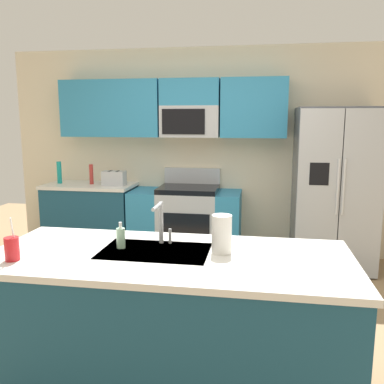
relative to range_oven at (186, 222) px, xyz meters
name	(u,v)px	position (x,y,z in m)	size (l,w,h in m)	color
ground_plane	(176,328)	(0.25, -1.80, -0.44)	(9.00, 9.00, 0.00)	#997A56
kitchen_wall_unit	(198,139)	(0.10, 0.28, 1.03)	(5.20, 0.43, 2.60)	beige
back_counter	(91,218)	(-1.25, 0.00, 0.01)	(1.13, 0.63, 0.90)	navy
range_oven	(186,222)	(0.00, 0.00, 0.00)	(1.36, 0.61, 1.10)	#B7BABF
refrigerator	(334,189)	(1.74, -0.07, 0.48)	(0.90, 0.76, 1.85)	#4C4F54
island_counter	(169,322)	(0.36, -2.55, 0.01)	(2.23, 0.96, 0.90)	navy
toaster	(114,178)	(-0.90, -0.05, 0.55)	(0.28, 0.16, 0.18)	#B7BABF
pepper_mill	(91,174)	(-1.22, 0.00, 0.58)	(0.05, 0.05, 0.25)	#B2332D
bottle_teal	(59,172)	(-1.66, -0.01, 0.60)	(0.06, 0.06, 0.28)	teal
sink_faucet	(161,220)	(0.27, -2.36, 0.62)	(0.08, 0.21, 0.28)	#B7BABF
drink_cup_red	(12,249)	(-0.52, -2.81, 0.53)	(0.08, 0.08, 0.26)	red
soap_dispenser	(121,238)	(0.03, -2.48, 0.53)	(0.06, 0.06, 0.17)	#A5D8B2
paper_towel_roll	(222,234)	(0.68, -2.47, 0.58)	(0.12, 0.12, 0.24)	white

